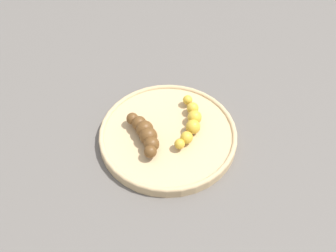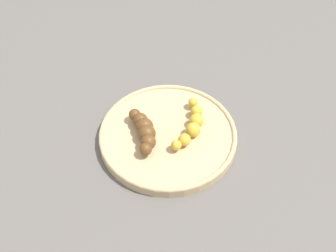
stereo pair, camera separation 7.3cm
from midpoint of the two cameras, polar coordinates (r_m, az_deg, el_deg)
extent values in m
plane|color=#56514C|center=(0.75, -2.75, -2.05)|extent=(2.40, 2.40, 0.00)
cylinder|color=tan|center=(0.75, -2.77, -1.62)|extent=(0.27, 0.27, 0.02)
torus|color=tan|center=(0.74, -2.80, -1.18)|extent=(0.27, 0.27, 0.01)
sphere|color=#593819|center=(0.69, -5.68, -4.02)|extent=(0.02, 0.02, 0.02)
sphere|color=#593819|center=(0.70, -5.62, -2.81)|extent=(0.03, 0.03, 0.03)
sphere|color=#593819|center=(0.71, -5.87, -1.67)|extent=(0.03, 0.03, 0.03)
sphere|color=#593819|center=(0.73, -6.39, -0.65)|extent=(0.03, 0.03, 0.03)
sphere|color=#593819|center=(0.74, -7.16, 0.24)|extent=(0.03, 0.03, 0.03)
sphere|color=#593819|center=(0.75, -8.14, 0.95)|extent=(0.02, 0.02, 0.02)
sphere|color=gold|center=(0.70, -1.19, -2.88)|extent=(0.02, 0.02, 0.02)
sphere|color=gold|center=(0.71, 0.13, -1.67)|extent=(0.02, 0.02, 0.02)
sphere|color=gold|center=(0.73, 0.95, -0.28)|extent=(0.03, 0.03, 0.03)
sphere|color=gold|center=(0.75, 1.24, 1.16)|extent=(0.03, 0.03, 0.03)
sphere|color=gold|center=(0.76, 1.01, 2.54)|extent=(0.02, 0.02, 0.02)
sphere|color=gold|center=(0.78, 0.31, 3.79)|extent=(0.02, 0.02, 0.02)
camera|label=1|loc=(0.04, -92.87, -3.29)|focal=40.65mm
camera|label=2|loc=(0.04, 87.13, 3.29)|focal=40.65mm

